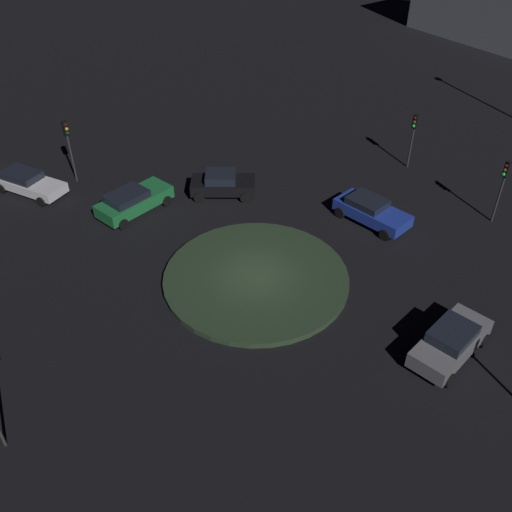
% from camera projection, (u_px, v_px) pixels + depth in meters
% --- Properties ---
extents(ground_plane, '(115.54, 115.54, 0.00)m').
position_uv_depth(ground_plane, '(256.00, 280.00, 28.82)').
color(ground_plane, black).
extents(roundabout_island, '(9.39, 9.39, 0.30)m').
position_uv_depth(roundabout_island, '(256.00, 278.00, 28.73)').
color(roundabout_island, '#263823').
rests_on(roundabout_island, ground_plane).
extents(car_white, '(2.09, 4.64, 1.33)m').
position_uv_depth(car_white, '(28.00, 182.00, 35.09)').
color(car_white, white).
rests_on(car_white, ground_plane).
extents(car_blue, '(3.20, 4.73, 1.40)m').
position_uv_depth(car_blue, '(371.00, 211.00, 32.51)').
color(car_blue, '#1E38A5').
rests_on(car_blue, ground_plane).
extents(car_green, '(4.88, 3.05, 1.49)m').
position_uv_depth(car_green, '(133.00, 201.00, 33.28)').
color(car_green, '#1E7238').
rests_on(car_green, ground_plane).
extents(car_grey, '(4.63, 3.06, 1.58)m').
position_uv_depth(car_grey, '(451.00, 341.00, 24.37)').
color(car_grey, slate).
rests_on(car_grey, ground_plane).
extents(car_black, '(3.29, 4.29, 1.52)m').
position_uv_depth(car_black, '(223.00, 184.00, 34.82)').
color(car_black, black).
rests_on(car_black, ground_plane).
extents(traffic_light_north, '(0.35, 0.39, 4.11)m').
position_uv_depth(traffic_light_north, '(68.00, 139.00, 34.81)').
color(traffic_light_north, '#2D2D2D').
rests_on(traffic_light_north, ground_plane).
extents(traffic_light_southeast, '(0.39, 0.38, 3.85)m').
position_uv_depth(traffic_light_southeast, '(503.00, 180.00, 31.32)').
color(traffic_light_southeast, '#2D2D2D').
rests_on(traffic_light_southeast, ground_plane).
extents(traffic_light_east, '(0.39, 0.35, 3.72)m').
position_uv_depth(traffic_light_east, '(414.00, 130.00, 36.43)').
color(traffic_light_east, '#2D2D2D').
rests_on(traffic_light_east, ground_plane).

